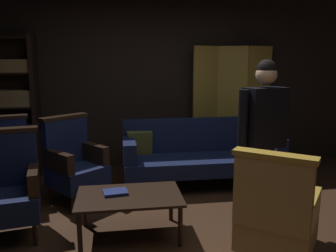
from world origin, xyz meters
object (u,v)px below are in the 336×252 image
Objects in this scene: armchair_gilt_accent at (276,216)px; folding_screen at (232,105)px; standing_figure at (263,130)px; book_navy_cloth at (115,192)px; bookshelf at (5,105)px; armchair_wing_left at (4,164)px; velvet_couch at (200,152)px; armchair_wing_right at (74,162)px; armchair_wing_far at (8,187)px; coffee_table at (129,200)px.

folding_screen is at bearing 78.19° from armchair_gilt_accent.
folding_screen is 2.21m from standing_figure.
book_navy_cloth is (-1.25, 0.84, -0.06)m from armchair_gilt_accent.
bookshelf is 2.62m from book_navy_cloth.
armchair_wing_left is 2.97m from standing_figure.
armchair_gilt_accent is at bearing -35.16° from armchair_wing_left.
armchair_wing_left is at bearing -77.24° from bookshelf.
velvet_couch is at bearing 100.83° from standing_figure.
armchair_gilt_accent and armchair_wing_right have the same top height.
armchair_gilt_accent is at bearing -23.39° from armchair_wing_far.
armchair_wing_far reaches higher than book_navy_cloth.
bookshelf reaches higher than standing_figure.
armchair_wing_far is at bearing -146.37° from folding_screen.
bookshelf is at bearing 105.26° from armchair_wing_far.
velvet_couch is 1.54m from standing_figure.
armchair_wing_left is at bearing 143.66° from book_navy_cloth.
armchair_wing_right is (-0.62, 0.95, 0.12)m from coffee_table.
armchair_wing_right is at bearing -153.64° from folding_screen.
armchair_wing_left is (0.24, -1.08, -0.57)m from bookshelf.
armchair_gilt_accent is (2.78, -2.87, -0.57)m from bookshelf.
standing_figure is (1.92, -1.01, 0.54)m from armchair_wing_right.
velvet_couch is (2.70, -0.74, -0.61)m from bookshelf.
bookshelf is 2.86m from velvet_couch.
folding_screen is 0.90× the size of velvet_couch.
book_navy_cloth is (-1.85, -2.05, -0.55)m from folding_screen.
coffee_table is 0.96× the size of armchair_wing_right.
folding_screen reaches higher than armchair_wing_right.
book_navy_cloth is at bearing 146.10° from armchair_gilt_accent.
armchair_wing_left is (-3.14, -1.10, -0.50)m from folding_screen.
folding_screen is 1.83× the size of armchair_wing_right.
armchair_wing_far is (0.52, -1.89, -0.57)m from bookshelf.
standing_figure reaches higher than armchair_wing_left.
book_navy_cloth is at bearing -132.01° from velvet_couch.
standing_figure is at bearing -100.96° from folding_screen.
bookshelf is 9.04× the size of book_navy_cloth.
standing_figure is at bearing -27.79° from armchair_wing_right.
armchair_wing_left and armchair_wing_far have the same top height.
armchair_wing_far is at bearing -74.74° from bookshelf.
bookshelf reaches higher than armchair_wing_left.
velvet_couch is 9.34× the size of book_navy_cloth.
armchair_gilt_accent is 0.61× the size of standing_figure.
armchair_wing_right reaches higher than book_navy_cloth.
armchair_wing_left is at bearing 158.68° from standing_figure.
velvet_couch is at bearing 92.25° from armchair_gilt_accent.
armchair_wing_far is 1.03m from book_navy_cloth.
bookshelf is 2.05× the size of coffee_table.
folding_screen is at bearing 26.36° from armchair_wing_right.
coffee_table is (-1.72, -2.11, -0.61)m from folding_screen.
armchair_wing_far is at bearing 174.04° from standing_figure.
armchair_gilt_accent is 4.58× the size of book_navy_cloth.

